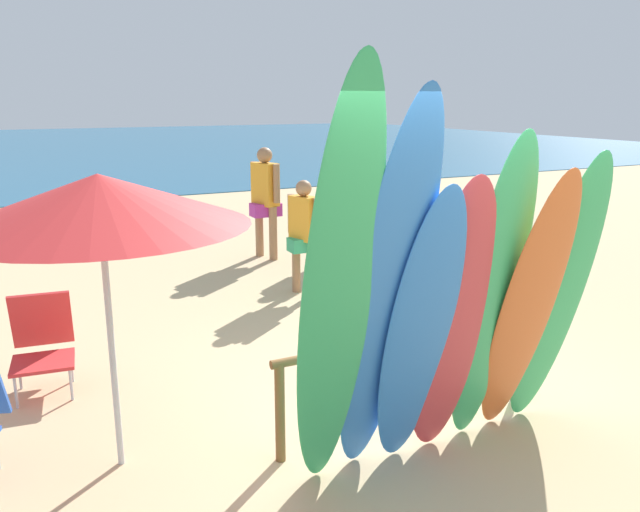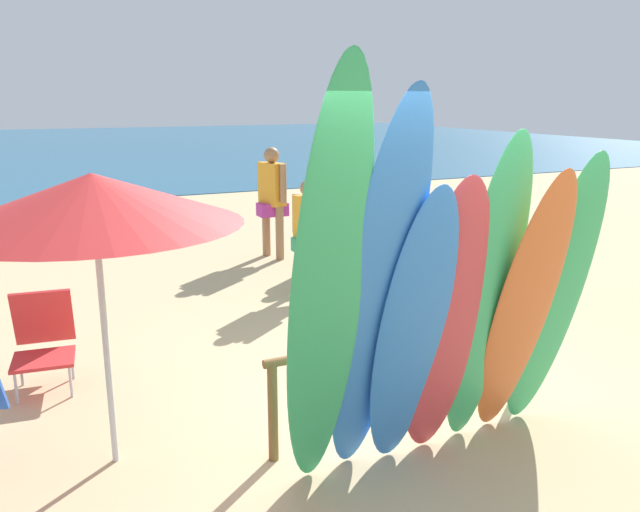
{
  "view_description": "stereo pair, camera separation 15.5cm",
  "coord_description": "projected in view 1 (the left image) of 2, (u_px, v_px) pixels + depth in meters",
  "views": [
    {
      "loc": [
        -2.58,
        -3.69,
        2.47
      ],
      "look_at": [
        0.0,
        1.56,
        1.01
      ],
      "focal_mm": 35.71,
      "sensor_mm": 36.0,
      "label": 1
    },
    {
      "loc": [
        -2.44,
        -3.75,
        2.47
      ],
      "look_at": [
        0.0,
        1.56,
        1.01
      ],
      "focal_mm": 35.71,
      "sensor_mm": 36.0,
      "label": 2
    }
  ],
  "objects": [
    {
      "name": "ground",
      "position": [
        116.0,
        192.0,
        17.1
      ],
      "size": [
        60.0,
        60.0,
        0.0
      ],
      "primitive_type": "plane",
      "color": "tan"
    },
    {
      "name": "surfboard_green_4",
      "position": [
        492.0,
        295.0,
        4.36
      ],
      "size": [
        0.48,
        0.55,
        2.29
      ],
      "primitive_type": "ellipsoid",
      "rotation": [
        0.2,
        0.0,
        -0.0
      ],
      "color": "#38B266",
      "rests_on": "ground"
    },
    {
      "name": "surfboard_rack",
      "position": [
        411.0,
        358.0,
        4.78
      ],
      "size": [
        2.27,
        0.07,
        0.76
      ],
      "color": "brown",
      "rests_on": "ground"
    },
    {
      "name": "beach_umbrella",
      "position": [
        99.0,
        200.0,
        3.97
      ],
      "size": [
        1.89,
        1.89,
        2.01
      ],
      "color": "silver",
      "rests_on": "ground"
    },
    {
      "name": "beachgoer_photographing",
      "position": [
        304.0,
        229.0,
        8.02
      ],
      "size": [
        0.38,
        0.53,
        1.47
      ],
      "rotation": [
        0.0,
        0.0,
        5.04
      ],
      "color": "#9E704C",
      "rests_on": "ground"
    },
    {
      "name": "surfboard_orange_5",
      "position": [
        528.0,
        308.0,
        4.47
      ],
      "size": [
        0.51,
        0.68,
        2.05
      ],
      "primitive_type": "ellipsoid",
      "rotation": [
        0.29,
        0.0,
        -0.03
      ],
      "color": "orange",
      "rests_on": "ground"
    },
    {
      "name": "surfboard_green_6",
      "position": [
        558.0,
        295.0,
        4.6
      ],
      "size": [
        0.53,
        0.64,
        2.15
      ],
      "primitive_type": "ellipsoid",
      "rotation": [
        0.26,
        0.0,
        0.01
      ],
      "color": "#38B266",
      "rests_on": "ground"
    },
    {
      "name": "surfboard_blue_1",
      "position": [
        387.0,
        297.0,
        3.88
      ],
      "size": [
        0.6,
        0.76,
        2.56
      ],
      "primitive_type": "ellipsoid",
      "rotation": [
        0.25,
        0.0,
        0.1
      ],
      "color": "#337AD1",
      "rests_on": "ground"
    },
    {
      "name": "surfboard_red_3",
      "position": [
        452.0,
        321.0,
        4.26
      ],
      "size": [
        0.59,
        0.49,
        2.03
      ],
      "primitive_type": "ellipsoid",
      "rotation": [
        0.19,
        0.0,
        0.02
      ],
      "color": "#D13D42",
      "rests_on": "ground"
    },
    {
      "name": "beach_chair_red",
      "position": [
        42.0,
        340.0,
        5.49
      ],
      "size": [
        0.56,
        0.69,
        0.84
      ],
      "rotation": [
        0.0,
        0.0,
        -0.1
      ],
      "color": "#B7B7BC",
      "rests_on": "ground"
    },
    {
      "name": "ocean_water",
      "position": [
        59.0,
        146.0,
        33.25
      ],
      "size": [
        60.0,
        40.0,
        0.02
      ],
      "primitive_type": "cube",
      "color": "#235B7F",
      "rests_on": "ground"
    },
    {
      "name": "surfboard_blue_2",
      "position": [
        420.0,
        332.0,
        4.1
      ],
      "size": [
        0.6,
        0.6,
        1.99
      ],
      "primitive_type": "ellipsoid",
      "rotation": [
        0.23,
        0.0,
        0.09
      ],
      "color": "#337AD1",
      "rests_on": "ground"
    },
    {
      "name": "beachgoer_midbeach",
      "position": [
        265.0,
        195.0,
        9.84
      ],
      "size": [
        0.45,
        0.63,
        1.73
      ],
      "rotation": [
        0.0,
        0.0,
        1.87
      ],
      "color": "#9E704C",
      "rests_on": "ground"
    },
    {
      "name": "surfboard_green_0",
      "position": [
        338.0,
        295.0,
        3.67
      ],
      "size": [
        0.49,
        0.71,
        2.72
      ],
      "primitive_type": "ellipsoid",
      "rotation": [
        0.23,
        0.0,
        -0.03
      ],
      "color": "#38B266",
      "rests_on": "ground"
    },
    {
      "name": "beachgoer_near_rack",
      "position": [
        332.0,
        205.0,
        9.49
      ],
      "size": [
        0.41,
        0.59,
        1.56
      ],
      "rotation": [
        0.0,
        0.0,
        1.64
      ],
      "color": "brown",
      "rests_on": "ground"
    }
  ]
}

